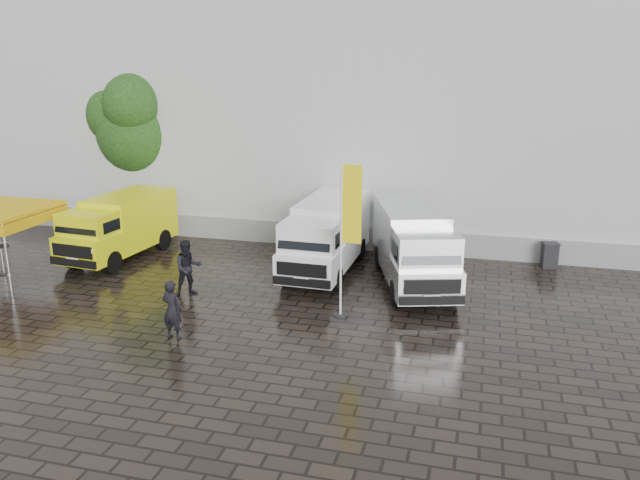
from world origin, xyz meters
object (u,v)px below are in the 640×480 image
object	(u,v)px
flagpole	(347,230)
person_tent	(188,268)
wheelie_bin	(550,255)
person_front	(172,310)
van_white	(326,237)
van_yellow	(119,228)
van_silver	(414,248)
cocktail_table	(3,260)

from	to	relation	value
flagpole	person_tent	xyz separation A→B (m)	(-5.71, 0.47, -1.86)
wheelie_bin	person_front	xyz separation A→B (m)	(-11.16, -9.93, 0.40)
van_white	person_front	bearing A→B (deg)	-110.35
van_white	person_tent	distance (m)	5.44
van_yellow	van_silver	world-z (taller)	van_silver
van_silver	person_tent	world-z (taller)	van_silver
van_yellow	van_silver	size ratio (longest dim) A/B	0.86
van_silver	wheelie_bin	bearing A→B (deg)	17.41
flagpole	cocktail_table	distance (m)	13.77
van_silver	wheelie_bin	size ratio (longest dim) A/B	6.38
person_tent	van_white	bearing A→B (deg)	3.30
van_silver	flagpole	distance (m)	4.15
wheelie_bin	person_tent	distance (m)	13.98
van_white	cocktail_table	size ratio (longest dim) A/B	5.63
van_white	wheelie_bin	xyz separation A→B (m)	(8.38, 2.81, -0.86)
van_yellow	person_front	size ratio (longest dim) A/B	3.05
van_white	person_front	xyz separation A→B (m)	(-2.78, -7.12, -0.46)
van_silver	person_front	bearing A→B (deg)	-151.27
van_yellow	van_white	world-z (taller)	van_white
van_silver	person_front	size ratio (longest dim) A/B	3.53
wheelie_bin	person_tent	world-z (taller)	person_tent
person_tent	person_front	bearing A→B (deg)	-110.16
flagpole	cocktail_table	size ratio (longest dim) A/B	4.56
flagpole	cocktail_table	bearing A→B (deg)	177.32
cocktail_table	person_tent	xyz separation A→B (m)	(7.86, -0.17, 0.42)
van_white	flagpole	xyz separation A→B (m)	(1.73, -4.16, 1.48)
cocktail_table	person_tent	world-z (taller)	person_tent
wheelie_bin	flagpole	bearing A→B (deg)	-142.59
van_white	van_silver	world-z (taller)	van_silver
van_white	person_tent	world-z (taller)	van_white
van_silver	van_white	bearing A→B (deg)	151.51
van_yellow	van_silver	xyz separation A→B (m)	(12.04, -0.10, 0.11)
van_silver	wheelie_bin	distance (m)	6.13
cocktail_table	wheelie_bin	world-z (taller)	cocktail_table
wheelie_bin	person_tent	bearing A→B (deg)	-161.18
van_silver	flagpole	bearing A→B (deg)	-133.12
van_yellow	van_white	distance (m)	8.66
van_yellow	van_silver	bearing A→B (deg)	4.42
wheelie_bin	person_front	distance (m)	14.94
flagpole	person_tent	size ratio (longest dim) A/B	2.59
van_white	van_silver	xyz separation A→B (m)	(3.41, -0.66, 0.02)
person_front	wheelie_bin	bearing A→B (deg)	-130.13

